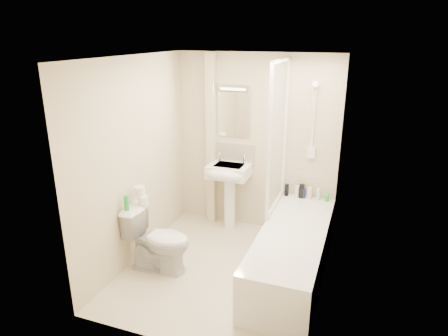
% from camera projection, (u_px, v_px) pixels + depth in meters
% --- Properties ---
extents(floor, '(2.50, 2.50, 0.00)m').
position_uv_depth(floor, '(224.00, 270.00, 4.65)').
color(floor, beige).
rests_on(floor, ground).
extents(wall_back, '(2.20, 0.02, 2.40)m').
position_uv_depth(wall_back, '(256.00, 144.00, 5.38)').
color(wall_back, beige).
rests_on(wall_back, ground).
extents(wall_left, '(0.02, 2.50, 2.40)m').
position_uv_depth(wall_left, '(135.00, 162.00, 4.63)').
color(wall_left, beige).
rests_on(wall_left, ground).
extents(wall_right, '(0.02, 2.50, 2.40)m').
position_uv_depth(wall_right, '(329.00, 186.00, 3.91)').
color(wall_right, beige).
rests_on(wall_right, ground).
extents(ceiling, '(2.20, 2.50, 0.02)m').
position_uv_depth(ceiling, '(224.00, 57.00, 3.88)').
color(ceiling, white).
rests_on(ceiling, wall_back).
extents(tile_back, '(0.70, 0.01, 1.75)m').
position_uv_depth(tile_back, '(313.00, 133.00, 5.05)').
color(tile_back, beige).
rests_on(tile_back, wall_back).
extents(tile_right, '(0.01, 2.10, 1.75)m').
position_uv_depth(tile_right, '(332.00, 158.00, 4.01)').
color(tile_right, beige).
rests_on(tile_right, wall_right).
extents(pipe_boxing, '(0.12, 0.12, 2.40)m').
position_uv_depth(pipe_boxing, '(211.00, 141.00, 5.53)').
color(pipe_boxing, beige).
rests_on(pipe_boxing, ground).
extents(splashback, '(0.60, 0.02, 0.30)m').
position_uv_depth(splashback, '(234.00, 154.00, 5.53)').
color(splashback, beige).
rests_on(splashback, wall_back).
extents(mirror, '(0.46, 0.01, 0.60)m').
position_uv_depth(mirror, '(234.00, 115.00, 5.35)').
color(mirror, white).
rests_on(mirror, wall_back).
extents(strip_light, '(0.42, 0.07, 0.07)m').
position_uv_depth(strip_light, '(234.00, 87.00, 5.21)').
color(strip_light, silver).
rests_on(strip_light, wall_back).
extents(bathtub, '(0.70, 2.10, 0.55)m').
position_uv_depth(bathtub, '(292.00, 252.00, 4.49)').
color(bathtub, white).
rests_on(bathtub, ground).
extents(shower_screen, '(0.04, 0.92, 1.80)m').
position_uv_depth(shower_screen, '(278.00, 136.00, 4.77)').
color(shower_screen, white).
rests_on(shower_screen, bathtub).
extents(shower_fixture, '(0.10, 0.16, 0.99)m').
position_uv_depth(shower_fixture, '(313.00, 124.00, 4.98)').
color(shower_fixture, white).
rests_on(shower_fixture, wall_back).
extents(pedestal_sink, '(0.55, 0.50, 1.06)m').
position_uv_depth(pedestal_sink, '(228.00, 179.00, 5.42)').
color(pedestal_sink, white).
rests_on(pedestal_sink, ground).
extents(bottle_black_a, '(0.05, 0.05, 0.16)m').
position_uv_depth(bottle_black_a, '(287.00, 190.00, 5.33)').
color(bottle_black_a, black).
rests_on(bottle_black_a, bathtub).
extents(bottle_white_a, '(0.05, 0.05, 0.16)m').
position_uv_depth(bottle_white_a, '(297.00, 192.00, 5.29)').
color(bottle_white_a, silver).
rests_on(bottle_white_a, bathtub).
extents(bottle_black_b, '(0.07, 0.07, 0.18)m').
position_uv_depth(bottle_black_b, '(302.00, 191.00, 5.26)').
color(bottle_black_b, black).
rests_on(bottle_black_b, bathtub).
extents(bottle_blue, '(0.05, 0.05, 0.13)m').
position_uv_depth(bottle_blue, '(304.00, 193.00, 5.26)').
color(bottle_blue, navy).
rests_on(bottle_blue, bathtub).
extents(bottle_cream, '(0.06, 0.06, 0.16)m').
position_uv_depth(bottle_cream, '(309.00, 193.00, 5.23)').
color(bottle_cream, '#F9E5C1').
rests_on(bottle_cream, bathtub).
extents(bottle_white_b, '(0.05, 0.05, 0.16)m').
position_uv_depth(bottle_white_b, '(318.00, 194.00, 5.20)').
color(bottle_white_b, silver).
rests_on(bottle_white_b, bathtub).
extents(bottle_green, '(0.06, 0.06, 0.10)m').
position_uv_depth(bottle_green, '(327.00, 197.00, 5.17)').
color(bottle_green, green).
rests_on(bottle_green, bathtub).
extents(toilet, '(0.49, 0.78, 0.75)m').
position_uv_depth(toilet, '(158.00, 240.00, 4.57)').
color(toilet, white).
rests_on(toilet, ground).
extents(toilet_roll_lower, '(0.12, 0.12, 0.10)m').
position_uv_depth(toilet_roll_lower, '(143.00, 200.00, 4.57)').
color(toilet_roll_lower, white).
rests_on(toilet_roll_lower, toilet).
extents(toilet_roll_upper, '(0.12, 0.12, 0.11)m').
position_uv_depth(toilet_roll_upper, '(140.00, 191.00, 4.56)').
color(toilet_roll_upper, white).
rests_on(toilet_roll_upper, toilet_roll_lower).
extents(green_bottle, '(0.05, 0.05, 0.17)m').
position_uv_depth(green_bottle, '(127.00, 203.00, 4.40)').
color(green_bottle, green).
rests_on(green_bottle, toilet).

